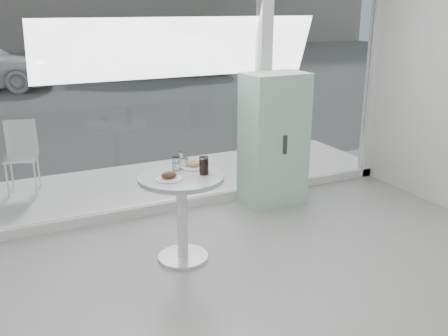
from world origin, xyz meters
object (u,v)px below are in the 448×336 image
patio_chair (21,151)px  cola_glass (204,166)px  plate_donut (194,165)px  plate_fritter (169,177)px  mint_cabinet (274,140)px  water_tumbler_b (183,160)px  main_table (182,200)px  water_tumbler_a (176,164)px  car_silver (153,50)px

patio_chair → cola_glass: bearing=-48.6°
plate_donut → plate_fritter: bearing=-143.7°
mint_cabinet → water_tumbler_b: mint_cabinet is taller
plate_donut → cola_glass: size_ratio=1.62×
plate_fritter → main_table: bearing=26.4°
plate_fritter → plate_donut: (0.30, 0.22, -0.01)m
water_tumbler_a → plate_donut: bearing=6.6°
mint_cabinet → car_silver: bearing=76.5°
mint_cabinet → plate_fritter: mint_cabinet is taller
main_table → car_silver: 12.17m
main_table → car_silver: car_silver is taller
patio_chair → car_silver: 10.43m
main_table → plate_donut: 0.34m
mint_cabinet → plate_donut: (-1.21, -0.67, 0.07)m
car_silver → cola_glass: bearing=176.8°
plate_fritter → water_tumbler_a: 0.24m
plate_fritter → cola_glass: size_ratio=1.41×
car_silver → cola_glass: 12.18m
car_silver → plate_donut: size_ratio=19.82×
main_table → car_silver: (3.51, 11.65, 0.24)m
patio_chair → plate_fritter: bearing=-54.7°
main_table → mint_cabinet: 1.63m
water_tumbler_a → main_table: bearing=-95.7°
water_tumbler_a → cola_glass: 0.26m
main_table → plate_donut: size_ratio=3.16×
patio_chair → plate_fritter: size_ratio=3.84×
water_tumbler_a → cola_glass: size_ratio=0.77×
car_silver → plate_fritter: (-3.63, -11.71, 0.00)m
car_silver → water_tumbler_b: car_silver is taller
main_table → car_silver: size_ratio=0.16×
water_tumbler_a → water_tumbler_b: size_ratio=0.88×
car_silver → water_tumbler_a: (-3.49, -11.51, 0.03)m
main_table → mint_cabinet: size_ratio=0.53×
mint_cabinet → water_tumbler_b: bearing=-157.0°
car_silver → plate_fritter: 12.26m
plate_donut → water_tumbler_a: bearing=-173.4°
mint_cabinet → plate_donut: mint_cabinet is taller
patio_chair → water_tumbler_a: water_tumbler_a is taller
water_tumbler_a → cola_glass: (0.17, -0.20, 0.02)m
water_tumbler_b → cola_glass: size_ratio=0.87×
main_table → plate_donut: (0.18, 0.16, 0.24)m
patio_chair → car_silver: car_silver is taller
car_silver → water_tumbler_b: (-3.40, -11.44, 0.03)m
mint_cabinet → water_tumbler_b: 1.43m
cola_glass → mint_cabinet: bearing=36.2°
main_table → mint_cabinet: (1.39, 0.83, 0.17)m
car_silver → plate_fritter: bearing=175.5°
patio_chair → water_tumbler_b: (1.20, -2.08, 0.32)m
water_tumbler_a → cola_glass: cola_glass is taller
main_table → mint_cabinet: bearing=30.7°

